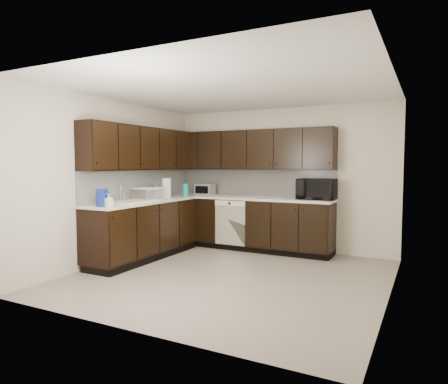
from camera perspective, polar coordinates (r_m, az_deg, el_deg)
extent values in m
plane|color=gray|center=(5.52, 0.83, -11.95)|extent=(4.00, 4.00, 0.00)
plane|color=white|center=(5.40, 0.86, 14.49)|extent=(4.00, 4.00, 0.00)
cube|color=beige|center=(7.16, 8.02, 1.82)|extent=(4.00, 0.02, 2.50)
cube|color=beige|center=(6.46, -15.23, 1.49)|extent=(0.02, 4.00, 2.50)
cube|color=beige|center=(4.77, 22.87, 0.47)|extent=(0.02, 4.00, 2.50)
cube|color=beige|center=(3.64, -13.37, -0.32)|extent=(4.00, 0.02, 2.50)
cube|color=black|center=(7.14, 3.36, -4.60)|extent=(3.00, 0.60, 0.90)
cube|color=black|center=(6.57, -11.39, -5.42)|extent=(0.60, 2.20, 0.90)
cube|color=black|center=(7.24, 3.44, -7.70)|extent=(3.00, 0.54, 0.10)
cube|color=black|center=(6.63, -11.14, -8.86)|extent=(0.54, 2.20, 0.10)
cube|color=beige|center=(7.09, 3.37, -0.84)|extent=(3.03, 0.63, 0.04)
cube|color=beige|center=(6.51, -11.45, -1.34)|extent=(0.63, 2.23, 0.04)
cube|color=#ACADA8|center=(7.33, 4.30, 1.35)|extent=(3.00, 0.02, 0.48)
cube|color=#ACADA8|center=(6.91, -11.78, 1.12)|extent=(0.02, 2.80, 0.48)
cube|color=black|center=(7.19, 3.84, 6.01)|extent=(3.00, 0.33, 0.70)
cube|color=black|center=(6.68, -11.73, 6.08)|extent=(0.33, 2.47, 0.70)
cube|color=#F6EBC9|center=(6.96, 0.87, -4.41)|extent=(0.58, 0.02, 0.78)
cube|color=#F6EBC9|center=(6.91, 0.86, -1.62)|extent=(0.58, 0.03, 0.08)
cylinder|color=black|center=(6.90, 0.79, -1.64)|extent=(0.04, 0.02, 0.04)
cube|color=#F6EBC9|center=(6.27, -13.03, -1.34)|extent=(0.54, 0.82, 0.03)
cube|color=#F6EBC9|center=(6.13, -14.23, -2.28)|extent=(0.42, 0.34, 0.16)
cube|color=#F6EBC9|center=(6.43, -11.86, -1.95)|extent=(0.42, 0.34, 0.16)
cylinder|color=silver|center=(6.40, -14.55, -0.13)|extent=(0.03, 0.03, 0.26)
cylinder|color=silver|center=(6.36, -14.23, 0.93)|extent=(0.14, 0.02, 0.02)
cylinder|color=#B2B2B7|center=(6.13, -14.23, -2.00)|extent=(0.20, 0.20, 0.10)
imported|color=black|center=(6.70, 13.09, 0.40)|extent=(0.63, 0.44, 0.34)
imported|color=gray|center=(5.61, -16.12, -1.13)|extent=(0.10, 0.10, 0.18)
imported|color=gray|center=(7.04, -9.63, 0.24)|extent=(0.12, 0.12, 0.25)
cube|color=silver|center=(7.51, -2.72, 0.39)|extent=(0.34, 0.26, 0.21)
cube|color=silver|center=(6.56, -10.70, -0.30)|extent=(0.58, 0.51, 0.19)
cylinder|color=navy|center=(5.70, -17.05, -0.78)|extent=(0.16, 0.16, 0.24)
cylinder|color=#0E9A8D|center=(7.10, -5.53, 0.24)|extent=(0.13, 0.13, 0.23)
cylinder|color=silver|center=(6.84, -8.22, 0.53)|extent=(0.16, 0.16, 0.33)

